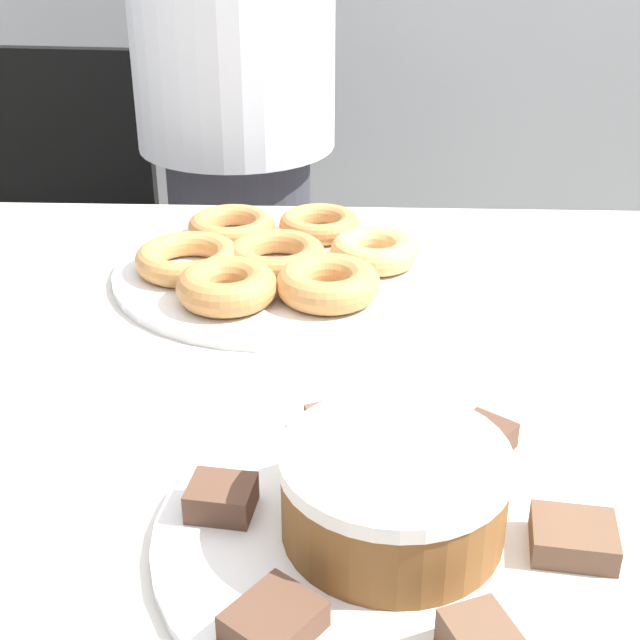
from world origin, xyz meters
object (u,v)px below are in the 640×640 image
object	(u,v)px
person_standing	(236,114)
frosted_cake	(394,491)
office_chair_left	(50,294)
plate_cake	(391,535)
plate_donuts	(277,270)

from	to	relation	value
person_standing	frosted_cake	world-z (taller)	person_standing
person_standing	frosted_cake	xyz separation A→B (m)	(0.23, -0.99, -0.02)
frosted_cake	person_standing	bearing A→B (deg)	103.37
office_chair_left	plate_cake	world-z (taller)	office_chair_left
person_standing	frosted_cake	distance (m)	1.01
person_standing	office_chair_left	size ratio (longest dim) A/B	1.77
plate_cake	plate_donuts	world-z (taller)	same
plate_donuts	person_standing	bearing A→B (deg)	102.14
office_chair_left	plate_donuts	xyz separation A→B (m)	(0.53, -0.64, 0.35)
person_standing	plate_donuts	xyz separation A→B (m)	(0.11, -0.51, -0.06)
plate_cake	frosted_cake	distance (m)	0.04
person_standing	plate_cake	size ratio (longest dim) A/B	4.43
frosted_cake	plate_cake	bearing A→B (deg)	0.00
office_chair_left	plate_donuts	distance (m)	0.90
office_chair_left	frosted_cake	bearing A→B (deg)	-55.79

